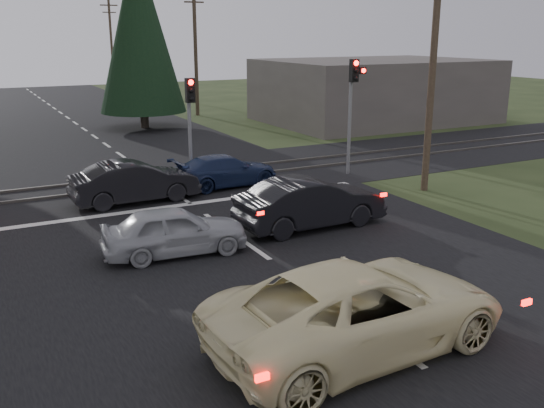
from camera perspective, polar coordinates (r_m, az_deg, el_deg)
ground at (r=14.11m, az=3.94°, el=-8.13°), size 120.00×120.00×0.00m
road at (r=22.77m, az=-9.22°, el=1.10°), size 14.00×100.00×0.01m
rail_corridor at (r=24.62m, az=-10.70°, el=2.15°), size 120.00×8.00×0.01m
stop_line at (r=21.12m, az=-7.67°, el=0.02°), size 13.00×0.35×0.00m
rail_near at (r=23.87m, az=-10.14°, el=1.85°), size 120.00×0.12×0.10m
rail_far at (r=25.36m, az=-11.24°, el=2.62°), size 120.00×0.12×0.10m
traffic_signal_right at (r=25.08m, az=7.66°, el=10.21°), size 0.68×0.48×4.70m
traffic_signal_center at (r=23.19m, az=-7.70°, el=8.48°), size 0.32×0.48×4.10m
utility_pole_near at (r=22.86m, az=14.92°, el=12.83°), size 1.80×0.26×9.00m
utility_pole_mid at (r=43.74m, az=-7.22°, el=14.44°), size 1.80×0.26×9.00m
utility_pole_far at (r=67.72m, az=-14.89°, el=14.52°), size 1.80×0.26×9.00m
conifer_tree at (r=38.37m, az=-12.39°, el=15.91°), size 5.20×5.20×11.00m
building_right at (r=41.41m, az=9.61°, el=10.49°), size 14.00×10.00×4.00m
cream_coupe at (r=11.47m, az=8.16°, el=-9.69°), size 6.01×3.03×1.63m
dark_hatchback at (r=18.32m, az=3.65°, el=0.10°), size 4.66×1.72×1.52m
silver_car at (r=16.28m, az=-9.15°, el=-2.51°), size 3.96×1.88×1.31m
blue_sedan at (r=23.32m, az=-4.41°, el=3.13°), size 4.30×2.02×1.21m
dark_car_far at (r=21.56m, az=-12.78°, el=2.03°), size 4.42×1.68×1.44m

